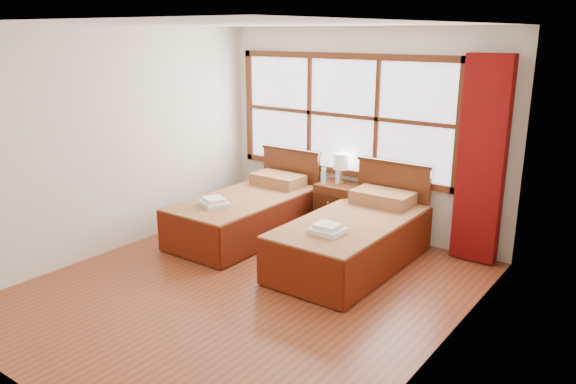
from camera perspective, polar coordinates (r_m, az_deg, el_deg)
The scene contains 15 objects.
floor at distance 5.84m, azimuth -4.13°, elevation -9.76°, with size 4.50×4.50×0.00m, color brown.
ceiling at distance 5.26m, azimuth -4.72°, elevation 16.65°, with size 4.50×4.50×0.00m, color white.
wall_back at distance 7.23m, azimuth 7.36°, elevation 6.03°, with size 4.00×4.00×0.00m, color silver.
wall_left at distance 6.86m, azimuth -17.23°, elevation 4.91°, with size 4.50×4.50×0.00m, color silver.
wall_right at distance 4.41m, azimuth 15.73°, elevation -0.90°, with size 4.50×4.50×0.00m, color silver.
window at distance 7.28m, azimuth 5.54°, elevation 7.77°, with size 3.16×0.06×1.56m.
curtain at distance 6.51m, azimuth 19.09°, elevation 3.00°, with size 0.50×0.16×2.30m, color maroon.
bed_left at distance 7.19m, azimuth -4.13°, elevation -2.14°, with size 1.02×2.04×0.99m.
bed_right at distance 6.34m, azimuth 6.71°, elevation -4.67°, with size 1.05×2.07×1.02m.
nightstand at distance 7.32m, azimuth 5.06°, elevation -1.63°, with size 0.49×0.48×0.65m.
towels_left at distance 6.76m, azimuth -7.51°, elevation -1.03°, with size 0.41×0.39×0.10m.
towels_right at distance 5.77m, azimuth 4.01°, elevation -3.78°, with size 0.33×0.29×0.10m.
lamp at distance 7.19m, azimuth 5.43°, elevation 3.02°, with size 0.20×0.20×0.39m.
bottle_near at distance 7.19m, azimuth 3.62°, elevation 1.67°, with size 0.06×0.06×0.24m.
bottle_far at distance 7.20m, azimuth 5.09°, elevation 1.67°, with size 0.06×0.06×0.24m.
Camera 1 is at (3.45, -3.98, 2.54)m, focal length 35.00 mm.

